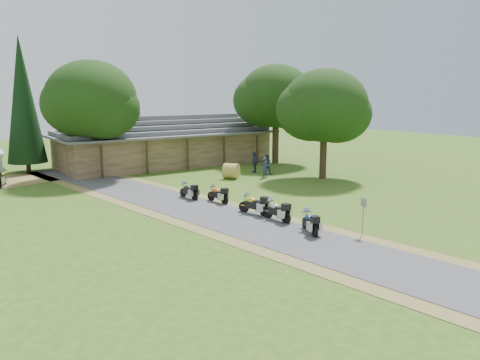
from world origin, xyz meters
TOP-DOWN VIEW (x-y plane):
  - ground at (0.00, 0.00)m, footprint 120.00×120.00m
  - driveway at (-0.50, 4.00)m, footprint 51.95×51.95m
  - lodge at (6.00, 24.00)m, footprint 21.40×9.40m
  - motorcycle_row_a at (1.52, -1.52)m, footprint 1.23×1.86m
  - motorcycle_row_b at (1.61, 1.23)m, footprint 0.72×1.88m
  - motorcycle_row_c at (1.41, 3.06)m, footprint 1.16×2.02m
  - motorcycle_row_d at (1.30, 6.86)m, footprint 0.80×1.79m
  - motorcycle_row_e at (0.29, 8.90)m, footprint 0.74×1.77m
  - motorcycle_carport_a at (-9.34, 20.59)m, footprint 1.36×2.16m
  - person_a at (9.35, 12.32)m, footprint 0.64×0.51m
  - person_b at (10.46, 13.46)m, footprint 0.72×0.63m
  - person_c at (10.16, 14.80)m, footprint 0.62×0.73m
  - hay_bale at (6.83, 13.54)m, footprint 1.72×1.70m
  - sign_post at (3.32, -3.36)m, footprint 0.35×0.06m
  - oak_lodge_left at (-2.26, 20.41)m, footprint 7.38×7.38m
  - oak_lodge_right at (15.42, 18.36)m, footprint 7.34×7.34m
  - oak_driveway at (13.15, 9.34)m, footprint 6.98×6.98m
  - cedar_near at (-6.29, 26.62)m, footprint 3.34×3.34m

SIDE VIEW (x-z plane):
  - ground at x=0.00m, z-range 0.00..0.00m
  - driveway at x=-0.50m, z-range 0.00..0.00m
  - motorcycle_row_e at x=0.29m, z-range 0.00..1.18m
  - motorcycle_row_d at x=1.30m, z-range 0.00..1.18m
  - motorcycle_row_a at x=1.52m, z-range 0.00..1.22m
  - motorcycle_row_b at x=1.61m, z-range 0.00..1.26m
  - hay_bale at x=6.83m, z-range 0.00..1.28m
  - motorcycle_row_c at x=1.41m, z-range 0.00..1.31m
  - motorcycle_carport_a at x=-9.34m, z-range 0.00..1.41m
  - sign_post at x=3.32m, z-range 0.00..1.95m
  - person_a at x=9.35m, z-range 0.00..2.01m
  - person_b at x=10.46m, z-range 0.00..2.14m
  - person_c at x=10.16m, z-range 0.00..2.19m
  - lodge at x=6.00m, z-range 0.00..4.90m
  - oak_driveway at x=13.15m, z-range 0.00..9.67m
  - oak_lodge_left at x=-2.26m, z-range 0.00..10.51m
  - oak_lodge_right at x=15.42m, z-range 0.00..10.83m
  - cedar_near at x=-6.29m, z-range 0.00..11.97m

